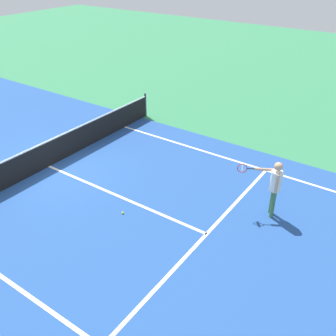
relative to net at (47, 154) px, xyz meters
name	(u,v)px	position (x,y,z in m)	size (l,w,h in m)	color
ground_plane	(49,166)	(0.00, 0.00, -0.49)	(60.00, 60.00, 0.00)	#337F51
court_surface_inbounds	(49,166)	(0.00, 0.00, -0.49)	(10.62, 24.40, 0.00)	#234C93
line_sideline_left	(85,335)	(-4.11, -5.95, -0.49)	(0.10, 11.89, 0.01)	white
line_sideline_right	(254,167)	(4.11, -5.95, -0.49)	(0.10, 11.89, 0.01)	white
line_service_near	(207,234)	(0.00, -6.40, -0.49)	(8.22, 0.10, 0.01)	white
line_center_service	(118,196)	(0.00, -3.20, -0.49)	(0.10, 6.40, 0.01)	white
net	(47,154)	(0.00, 0.00, 0.00)	(11.25, 0.09, 1.07)	#33383D
player_near	(275,183)	(1.80, -7.46, 0.59)	(0.60, 1.19, 1.73)	#3F7247
tennis_ball_mid_court	(123,213)	(-0.61, -3.95, -0.46)	(0.07, 0.07, 0.07)	#CCE033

